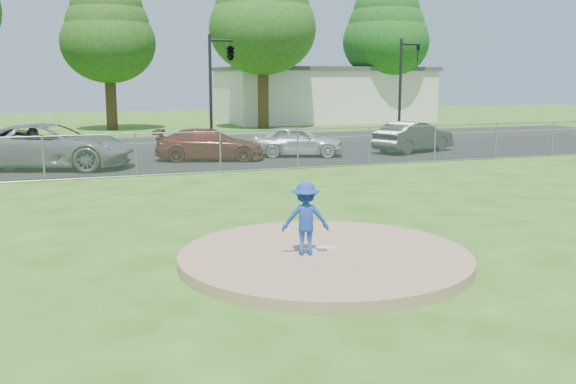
{
  "coord_description": "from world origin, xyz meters",
  "views": [
    {
      "loc": [
        -4.53,
        -10.55,
        3.35
      ],
      "look_at": [
        0.0,
        2.0,
        1.0
      ],
      "focal_mm": 40.0,
      "sensor_mm": 36.0,
      "label": 1
    }
  ],
  "objects_px": {
    "parked_car_gray": "(50,146)",
    "parked_car_pearl": "(298,141)",
    "tree_far_right": "(386,31)",
    "commercial_building": "(323,94)",
    "tree_right": "(263,15)",
    "traffic_signal_center": "(228,54)",
    "tree_center": "(108,31)",
    "parked_car_darkred": "(210,144)",
    "parked_car_charcoal": "(414,137)",
    "pitcher": "(306,219)",
    "traffic_signal_right": "(404,79)"
  },
  "relations": [
    {
      "from": "traffic_signal_right",
      "to": "tree_far_right",
      "type": "bearing_deg",
      "value": 66.09
    },
    {
      "from": "tree_center",
      "to": "traffic_signal_center",
      "type": "height_order",
      "value": "tree_center"
    },
    {
      "from": "tree_right",
      "to": "parked_car_gray",
      "type": "height_order",
      "value": "tree_right"
    },
    {
      "from": "tree_center",
      "to": "parked_car_gray",
      "type": "xyz_separation_m",
      "value": [
        -3.79,
        -18.76,
        -5.61
      ]
    },
    {
      "from": "tree_right",
      "to": "traffic_signal_right",
      "type": "relative_size",
      "value": 2.08
    },
    {
      "from": "traffic_signal_right",
      "to": "tree_center",
      "type": "bearing_deg",
      "value": 141.78
    },
    {
      "from": "parked_car_gray",
      "to": "parked_car_charcoal",
      "type": "distance_m",
      "value": 15.88
    },
    {
      "from": "parked_car_pearl",
      "to": "parked_car_charcoal",
      "type": "height_order",
      "value": "parked_car_charcoal"
    },
    {
      "from": "tree_right",
      "to": "parked_car_gray",
      "type": "bearing_deg",
      "value": -129.45
    },
    {
      "from": "parked_car_darkred",
      "to": "parked_car_charcoal",
      "type": "xyz_separation_m",
      "value": [
        9.64,
        -0.19,
        0.04
      ]
    },
    {
      "from": "parked_car_gray",
      "to": "parked_car_darkred",
      "type": "height_order",
      "value": "parked_car_gray"
    },
    {
      "from": "parked_car_darkred",
      "to": "parked_car_pearl",
      "type": "height_order",
      "value": "parked_car_pearl"
    },
    {
      "from": "parked_car_darkred",
      "to": "tree_right",
      "type": "bearing_deg",
      "value": -7.51
    },
    {
      "from": "traffic_signal_center",
      "to": "parked_car_pearl",
      "type": "relative_size",
      "value": 1.41
    },
    {
      "from": "tree_center",
      "to": "tree_right",
      "type": "xyz_separation_m",
      "value": [
        10.0,
        -2.0,
        1.18
      ]
    },
    {
      "from": "tree_center",
      "to": "parked_car_darkred",
      "type": "height_order",
      "value": "tree_center"
    },
    {
      "from": "pitcher",
      "to": "parked_car_darkred",
      "type": "distance_m",
      "value": 15.77
    },
    {
      "from": "tree_right",
      "to": "tree_far_right",
      "type": "relative_size",
      "value": 1.08
    },
    {
      "from": "traffic_signal_center",
      "to": "pitcher",
      "type": "height_order",
      "value": "traffic_signal_center"
    },
    {
      "from": "traffic_signal_center",
      "to": "parked_car_darkred",
      "type": "bearing_deg",
      "value": -111.66
    },
    {
      "from": "parked_car_charcoal",
      "to": "traffic_signal_center",
      "type": "bearing_deg",
      "value": 26.66
    },
    {
      "from": "commercial_building",
      "to": "tree_center",
      "type": "distance_m",
      "value": 17.99
    },
    {
      "from": "parked_car_charcoal",
      "to": "tree_center",
      "type": "bearing_deg",
      "value": 12.28
    },
    {
      "from": "tree_right",
      "to": "pitcher",
      "type": "bearing_deg",
      "value": -106.34
    },
    {
      "from": "parked_car_gray",
      "to": "parked_car_pearl",
      "type": "height_order",
      "value": "parked_car_gray"
    },
    {
      "from": "parked_car_gray",
      "to": "parked_car_pearl",
      "type": "distance_m",
      "value": 10.2
    },
    {
      "from": "tree_right",
      "to": "traffic_signal_right",
      "type": "xyz_separation_m",
      "value": [
        5.24,
        -10.0,
        -4.29
      ]
    },
    {
      "from": "tree_far_right",
      "to": "traffic_signal_center",
      "type": "relative_size",
      "value": 1.92
    },
    {
      "from": "tree_center",
      "to": "parked_car_charcoal",
      "type": "height_order",
      "value": "tree_center"
    },
    {
      "from": "traffic_signal_center",
      "to": "parked_car_darkred",
      "type": "distance_m",
      "value": 7.88
    },
    {
      "from": "traffic_signal_center",
      "to": "parked_car_pearl",
      "type": "xyz_separation_m",
      "value": [
        1.43,
        -6.29,
        -3.93
      ]
    },
    {
      "from": "commercial_building",
      "to": "parked_car_pearl",
      "type": "bearing_deg",
      "value": -115.44
    },
    {
      "from": "traffic_signal_center",
      "to": "pitcher",
      "type": "xyz_separation_m",
      "value": [
        -4.35,
        -22.0,
        -3.75
      ]
    },
    {
      "from": "parked_car_pearl",
      "to": "traffic_signal_right",
      "type": "bearing_deg",
      "value": -34.34
    },
    {
      "from": "traffic_signal_center",
      "to": "parked_car_pearl",
      "type": "height_order",
      "value": "traffic_signal_center"
    },
    {
      "from": "parked_car_pearl",
      "to": "parked_car_darkred",
      "type": "bearing_deg",
      "value": 110.9
    },
    {
      "from": "pitcher",
      "to": "traffic_signal_center",
      "type": "bearing_deg",
      "value": -84.96
    },
    {
      "from": "tree_right",
      "to": "tree_far_right",
      "type": "bearing_deg",
      "value": 15.26
    },
    {
      "from": "tree_center",
      "to": "tree_far_right",
      "type": "relative_size",
      "value": 0.92
    },
    {
      "from": "tree_far_right",
      "to": "traffic_signal_center",
      "type": "distance_m",
      "value": 20.78
    },
    {
      "from": "parked_car_darkred",
      "to": "tree_center",
      "type": "bearing_deg",
      "value": 24.91
    },
    {
      "from": "tree_right",
      "to": "parked_car_darkred",
      "type": "distance_m",
      "value": 19.3
    },
    {
      "from": "tree_far_right",
      "to": "commercial_building",
      "type": "bearing_deg",
      "value": 143.13
    },
    {
      "from": "pitcher",
      "to": "traffic_signal_right",
      "type": "bearing_deg",
      "value": -107.38
    },
    {
      "from": "tree_center",
      "to": "tree_far_right",
      "type": "xyz_separation_m",
      "value": [
        21.0,
        1.0,
        0.59
      ]
    },
    {
      "from": "parked_car_gray",
      "to": "tree_far_right",
      "type": "bearing_deg",
      "value": -31.68
    },
    {
      "from": "commercial_building",
      "to": "tree_center",
      "type": "bearing_deg",
      "value": -166.76
    },
    {
      "from": "parked_car_charcoal",
      "to": "tree_far_right",
      "type": "bearing_deg",
      "value": -45.39
    },
    {
      "from": "tree_right",
      "to": "parked_car_pearl",
      "type": "bearing_deg",
      "value": -102.47
    },
    {
      "from": "traffic_signal_center",
      "to": "traffic_signal_right",
      "type": "xyz_separation_m",
      "value": [
        10.27,
        0.0,
        -1.25
      ]
    }
  ]
}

